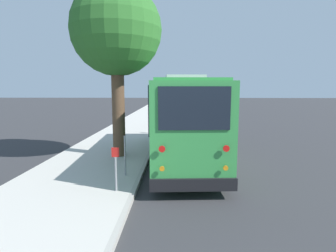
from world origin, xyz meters
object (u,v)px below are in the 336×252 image
Objects in this scene: street_tree at (117,25)px; sign_post_near at (116,169)px; shuttle_bus at (181,116)px; parked_sedan_navy at (175,108)px; sign_post_far at (125,156)px; parked_sedan_maroon at (175,120)px; parked_sedan_blue at (176,112)px; fire_hydrant at (152,128)px.

street_tree is 6.59m from sign_post_near.
shuttle_bus is at bearing -25.10° from sign_post_near.
parked_sedan_navy is 3.08× the size of sign_post_far.
shuttle_bus is 7.08× the size of sign_post_near.
parked_sedan_navy is at bearing -3.01° from shuttle_bus.
shuttle_bus is at bearing 177.71° from parked_sedan_maroon.
sign_post_far is (-12.68, 1.68, 0.26)m from parked_sedan_maroon.
parked_sedan_maroon is 1.02× the size of parked_sedan_navy.
street_tree is (-17.08, 2.52, 5.22)m from parked_sedan_blue.
fire_hydrant is (5.75, -0.95, -5.25)m from street_tree.
parked_sedan_navy is (6.90, 0.11, -0.00)m from parked_sedan_blue.
shuttle_bus is 2.10× the size of parked_sedan_maroon.
sign_post_far is at bearing 0.00° from sign_post_near.
parked_sedan_navy reaches higher than fire_hydrant.
sign_post_near is (-4.15, 1.94, -1.12)m from shuttle_bus.
parked_sedan_blue is 3.28× the size of sign_post_far.
fire_hydrant is (5.85, 1.79, -1.39)m from shuttle_bus.
street_tree reaches higher than fire_hydrant.
sign_post_near is at bearing -169.30° from street_tree.
fire_hydrant is (-11.33, 1.56, -0.03)m from parked_sedan_blue.
parked_sedan_navy is at bearing -3.04° from parked_sedan_blue.
fire_hydrant is at bearing 155.68° from parked_sedan_maroon.
sign_post_near reaches higher than fire_hydrant.
sign_post_far is at bearing 171.09° from parked_sedan_blue.
parked_sedan_blue is at bearing -7.86° from fire_hydrant.
parked_sedan_blue is 0.58× the size of street_tree.
parked_sedan_blue is at bearing -8.38° from street_tree.
sign_post_near is 1.40m from sign_post_far.
fire_hydrant is at bearing 168.15° from parked_sedan_blue.
shuttle_bus is at bearing 178.76° from parked_sedan_navy.
street_tree is (-9.84, 2.48, 5.21)m from parked_sedan_maroon.
parked_sedan_navy is 26.87m from sign_post_far.
parked_sedan_blue is 20.00m from sign_post_far.
sign_post_near is at bearing 169.39° from parked_sedan_maroon.
parked_sedan_blue is 21.39m from sign_post_near.
parked_sedan_navy is at bearing -5.72° from street_tree.
shuttle_bus reaches higher than sign_post_far.
parked_sedan_maroon is at bearing -7.55° from sign_post_far.
sign_post_far is (-26.82, 1.60, 0.27)m from parked_sedan_navy.
fire_hydrant is at bearing -9.40° from street_tree.
sign_post_near is at bearing 179.14° from fire_hydrant.
sign_post_far is 8.60m from fire_hydrant.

